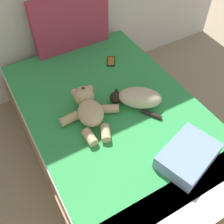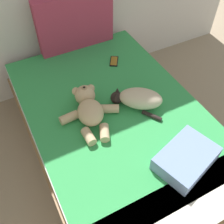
% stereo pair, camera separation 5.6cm
% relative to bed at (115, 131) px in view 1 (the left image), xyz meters
% --- Properties ---
extents(bed, '(1.34, 2.06, 0.51)m').
position_rel_bed_xyz_m(bed, '(0.00, 0.00, 0.00)').
color(bed, olive).
rests_on(bed, ground_plane).
extents(patterned_cushion, '(0.74, 0.11, 0.53)m').
position_rel_bed_xyz_m(patterned_cushion, '(0.08, 0.96, 0.52)').
color(patterned_cushion, '#A5334C').
rests_on(patterned_cushion, bed).
extents(cat, '(0.39, 0.40, 0.15)m').
position_rel_bed_xyz_m(cat, '(0.19, -0.02, 0.33)').
color(cat, '#C6B293').
rests_on(cat, bed).
extents(teddy_bear, '(0.47, 0.54, 0.17)m').
position_rel_bed_xyz_m(teddy_bear, '(-0.20, 0.07, 0.33)').
color(teddy_bear, tan).
rests_on(teddy_bear, bed).
extents(cell_phone, '(0.14, 0.16, 0.01)m').
position_rel_bed_xyz_m(cell_phone, '(0.28, 0.56, 0.26)').
color(cell_phone, black).
rests_on(cell_phone, bed).
extents(throw_pillow, '(0.47, 0.39, 0.11)m').
position_rel_bed_xyz_m(throw_pillow, '(0.19, -0.62, 0.31)').
color(throw_pillow, '#728CB7').
rests_on(throw_pillow, bed).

